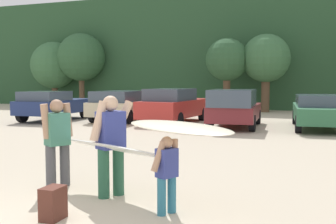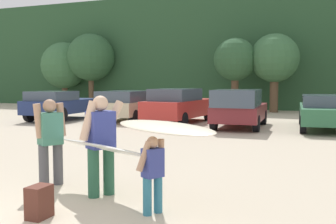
# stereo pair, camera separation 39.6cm
# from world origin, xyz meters

# --- Properties ---
(hillside_ridge) EXTENTS (108.00, 12.00, 7.78)m
(hillside_ridge) POSITION_xyz_m (0.00, 28.42, 3.89)
(hillside_ridge) COLOR #284C2D
(hillside_ridge) RESTS_ON ground_plane
(tree_ridge_back) EXTENTS (3.44, 3.44, 4.74)m
(tree_ridge_back) POSITION_xyz_m (-14.75, 21.54, 3.00)
(tree_ridge_back) COLOR brown
(tree_ridge_back) RESTS_ON ground_plane
(tree_right) EXTENTS (3.42, 3.42, 5.27)m
(tree_right) POSITION_xyz_m (-12.37, 21.45, 3.54)
(tree_right) COLOR brown
(tree_right) RESTS_ON ground_plane
(tree_far_left) EXTENTS (2.58, 2.58, 4.43)m
(tree_far_left) POSITION_xyz_m (-1.58, 20.35, 3.10)
(tree_far_left) COLOR brown
(tree_far_left) RESTS_ON ground_plane
(tree_far_right) EXTENTS (2.87, 2.87, 4.65)m
(tree_far_right) POSITION_xyz_m (0.68, 20.76, 3.16)
(tree_far_right) COLOR brown
(tree_far_right) RESTS_ON ground_plane
(parked_car_navy) EXTENTS (2.03, 4.09, 1.39)m
(parked_car_navy) POSITION_xyz_m (-8.15, 12.07, 0.75)
(parked_car_navy) COLOR navy
(parked_car_navy) RESTS_ON ground_plane
(parked_car_champagne) EXTENTS (2.05, 4.16, 1.41)m
(parked_car_champagne) POSITION_xyz_m (-5.09, 13.10, 0.76)
(parked_car_champagne) COLOR beige
(parked_car_champagne) RESTS_ON ground_plane
(parked_car_red) EXTENTS (2.10, 4.53, 1.53)m
(parked_car_red) POSITION_xyz_m (-2.44, 12.91, 0.79)
(parked_car_red) COLOR #B72D28
(parked_car_red) RESTS_ON ground_plane
(parked_car_maroon) EXTENTS (1.96, 4.15, 1.54)m
(parked_car_maroon) POSITION_xyz_m (0.41, 11.99, 0.80)
(parked_car_maroon) COLOR maroon
(parked_car_maroon) RESTS_ON ground_plane
(parked_car_forest_green) EXTENTS (2.10, 4.78, 1.33)m
(parked_car_forest_green) POSITION_xyz_m (3.56, 12.79, 0.72)
(parked_car_forest_green) COLOR #2D6642
(parked_car_forest_green) RESTS_ON ground_plane
(person_adult) EXTENTS (0.51, 0.77, 1.64)m
(person_adult) POSITION_xyz_m (0.25, 1.84, 0.93)
(person_adult) COLOR #26593F
(person_adult) RESTS_ON ground_plane
(person_child) EXTENTS (0.33, 0.46, 1.11)m
(person_child) POSITION_xyz_m (1.40, 1.33, 0.62)
(person_child) COLOR teal
(person_child) RESTS_ON ground_plane
(person_companion) EXTENTS (0.44, 0.58, 1.55)m
(person_companion) POSITION_xyz_m (-0.92, 2.07, 0.88)
(person_companion) COLOR #4C4C51
(person_companion) RESTS_ON ground_plane
(surfboard_white) EXTENTS (2.38, 1.50, 0.27)m
(surfboard_white) POSITION_xyz_m (0.35, 1.79, 0.81)
(surfboard_white) COLOR white
(surfboard_cream) EXTENTS (2.06, 1.52, 0.15)m
(surfboard_cream) POSITION_xyz_m (1.52, 1.39, 1.23)
(surfboard_cream) COLOR beige
(backpack_dropped) EXTENTS (0.24, 0.34, 0.45)m
(backpack_dropped) POSITION_xyz_m (0.03, 0.59, 0.22)
(backpack_dropped) COLOR #592D23
(backpack_dropped) RESTS_ON ground_plane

